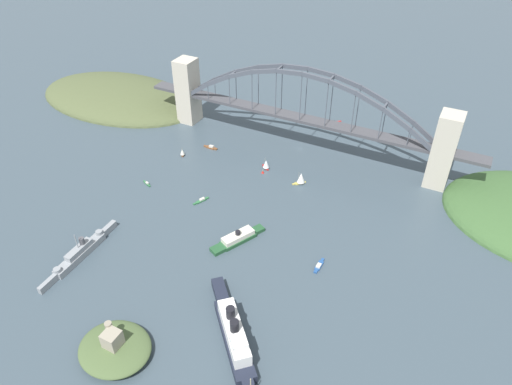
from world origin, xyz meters
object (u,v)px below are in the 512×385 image
(harbor_arch_bridge, at_px, (302,116))
(naval_cruiser, at_px, (80,253))
(ocean_liner, at_px, (234,335))
(harbor_ferry_steamer, at_px, (238,238))
(small_boat_0, at_px, (211,147))
(channel_marker_buoy, at_px, (263,172))
(seaplane_taxiing_near_bridge, at_px, (336,123))
(small_boat_5, at_px, (182,152))
(fort_island_mid_harbor, at_px, (115,348))
(small_boat_4, at_px, (266,164))
(small_boat_6, at_px, (301,178))
(small_boat_1, at_px, (201,200))
(small_boat_2, at_px, (319,266))
(small_boat_3, at_px, (147,183))

(harbor_arch_bridge, relative_size, naval_cruiser, 4.28)
(ocean_liner, height_order, harbor_ferry_steamer, ocean_liner)
(small_boat_0, bearing_deg, channel_marker_buoy, 166.82)
(seaplane_taxiing_near_bridge, height_order, small_boat_5, small_boat_5)
(fort_island_mid_harbor, bearing_deg, small_boat_5, -66.11)
(small_boat_4, xyz_separation_m, small_boat_6, (-31.31, 5.86, 0.70))
(harbor_arch_bridge, relative_size, small_boat_4, 31.77)
(harbor_arch_bridge, xyz_separation_m, small_boat_4, (12.10, 38.71, -25.79))
(small_boat_4, height_order, channel_marker_buoy, small_boat_4)
(small_boat_0, bearing_deg, small_boat_1, 116.19)
(small_boat_4, bearing_deg, channel_marker_buoy, 94.85)
(small_boat_1, xyz_separation_m, small_boat_6, (-53.40, -51.63, 3.95))
(small_boat_2, height_order, small_boat_5, small_boat_5)
(small_boat_3, bearing_deg, fort_island_mid_harbor, 121.60)
(small_boat_5, bearing_deg, seaplane_taxiing_near_bridge, -131.99)
(small_boat_5, distance_m, channel_marker_buoy, 68.49)
(fort_island_mid_harbor, xyz_separation_m, small_boat_5, (73.25, -165.39, -0.86))
(small_boat_2, height_order, channel_marker_buoy, channel_marker_buoy)
(harbor_arch_bridge, xyz_separation_m, channel_marker_buoy, (11.53, 45.41, -28.71))
(harbor_ferry_steamer, height_order, small_boat_4, small_boat_4)
(harbor_arch_bridge, xyz_separation_m, harbor_ferry_steamer, (-8.13, 120.21, -27.37))
(harbor_ferry_steamer, bearing_deg, small_boat_0, -49.94)
(harbor_ferry_steamer, relative_size, fort_island_mid_harbor, 1.02)
(fort_island_mid_harbor, relative_size, small_boat_1, 3.03)
(fort_island_mid_harbor, height_order, small_boat_5, fort_island_mid_harbor)
(harbor_arch_bridge, xyz_separation_m, small_boat_2, (-61.68, 117.77, -29.07))
(harbor_ferry_steamer, relative_size, small_boat_1, 3.08)
(small_boat_1, distance_m, small_boat_2, 98.26)
(small_boat_2, bearing_deg, small_boat_0, -33.77)
(small_boat_2, bearing_deg, small_boat_1, -12.68)
(harbor_arch_bridge, bearing_deg, small_boat_5, 33.50)
(ocean_liner, height_order, small_boat_2, ocean_liner)
(seaplane_taxiing_near_bridge, bearing_deg, small_boat_3, 57.56)
(small_boat_1, distance_m, small_boat_6, 74.39)
(small_boat_6, height_order, channel_marker_buoy, small_boat_6)
(harbor_arch_bridge, relative_size, small_boat_6, 26.99)
(seaplane_taxiing_near_bridge, height_order, small_boat_2, seaplane_taxiing_near_bridge)
(small_boat_4, distance_m, small_boat_5, 68.94)
(harbor_arch_bridge, bearing_deg, small_boat_1, 70.44)
(harbor_arch_bridge, relative_size, small_boat_5, 41.36)
(small_boat_2, relative_size, small_boat_3, 1.46)
(harbor_ferry_steamer, bearing_deg, fort_island_mid_harbor, 81.58)
(seaplane_taxiing_near_bridge, relative_size, small_boat_6, 0.90)
(naval_cruiser, height_order, small_boat_6, naval_cruiser)
(small_boat_3, distance_m, small_boat_4, 90.24)
(seaplane_taxiing_near_bridge, bearing_deg, naval_cruiser, 69.89)
(fort_island_mid_harbor, bearing_deg, small_boat_6, -98.38)
(seaplane_taxiing_near_bridge, distance_m, small_boat_6, 94.91)
(naval_cruiser, height_order, small_boat_3, naval_cruiser)
(naval_cruiser, height_order, harbor_ferry_steamer, naval_cruiser)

